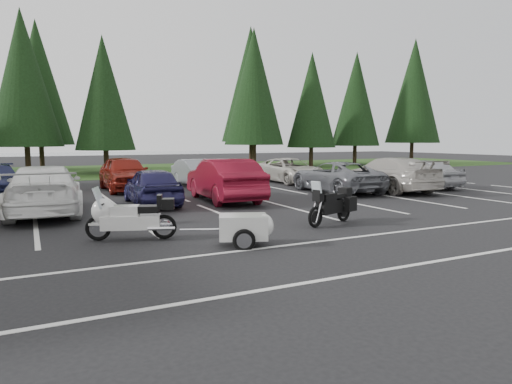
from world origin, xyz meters
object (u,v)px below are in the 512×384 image
Objects in this scene: car_near_5 at (224,180)px; car_near_8 at (422,173)px; car_far_3 at (198,173)px; car_near_4 at (152,186)px; car_near_6 at (336,177)px; car_near_7 at (389,174)px; car_far_2 at (125,173)px; car_near_3 at (44,190)px; cargo_trailer at (243,230)px; touring_motorcycle at (131,213)px; car_far_4 at (289,170)px; adventure_motorcycle at (330,202)px.

car_near_5 is 1.16× the size of car_near_8.
car_far_3 is (0.87, 5.61, -0.14)m from car_near_5.
car_near_5 is 5.67m from car_far_3.
car_near_6 is (8.49, 0.31, 0.01)m from car_near_4.
car_far_2 is at bearing -23.83° from car_near_7.
car_far_3 is (7.29, 6.09, -0.10)m from car_near_3.
touring_motorcycle is at bearing 162.73° from cargo_trailer.
touring_motorcycle is at bearing 74.37° from car_near_4.
car_near_3 is 7.84m from cargo_trailer.
car_far_4 reaches higher than touring_motorcycle.
car_far_4 is at bearing -45.75° from car_near_8.
touring_motorcycle is (-10.39, -5.96, -0.05)m from car_near_6.
car_far_4 is at bearing 46.35° from adventure_motorcycle.
car_near_7 is at bearing -41.20° from car_far_3.
car_near_6 is 1.21× the size of car_far_3.
car_far_2 reaches higher than car_near_6.
car_near_6 is at bearing 34.28° from adventure_motorcycle.
car_near_7 is 1.11× the size of car_far_4.
car_near_6 is at bearing -174.99° from car_near_4.
car_far_2 is at bearing 99.77° from touring_motorcycle.
car_near_4 is 2.81m from car_near_5.
car_near_8 is at bearing -165.94° from car_near_7.
car_near_7 is at bearing 165.87° from car_near_6.
car_near_6 is 11.97m from touring_motorcycle.
car_near_3 is 3.49× the size of cargo_trailer.
car_near_3 is 6.43m from car_near_5.
car_far_3 is at bearing -136.13° from car_near_3.
car_near_6 reaches higher than adventure_motorcycle.
car_near_3 reaches higher than car_far_3.
car_near_5 is 2.13× the size of touring_motorcycle.
car_near_5 is 3.22× the size of cargo_trailer.
car_far_2 is 11.96m from adventure_motorcycle.
car_near_5 is 7.29m from touring_motorcycle.
car_far_4 is (5.29, -0.25, -0.01)m from car_far_3.
car_near_5 is 7.76m from cargo_trailer.
car_far_4 is at bearing -146.64° from car_near_4.
car_near_6 is at bearing 49.50° from touring_motorcycle.
adventure_motorcycle is (-0.14, -11.65, -0.04)m from car_far_3.
car_near_6 reaches higher than cargo_trailer.
touring_motorcycle is at bearing -99.86° from car_far_2.
car_far_2 reaches higher than car_far_4.
car_near_8 is 11.32m from car_far_3.
adventure_motorcycle is at bearing -92.91° from car_far_3.
car_far_3 is at bearing 83.11° from touring_motorcycle.
car_near_3 is at bearing 141.34° from cargo_trailer.
adventure_motorcycle is (0.73, -6.04, -0.18)m from car_near_5.
car_near_5 reaches higher than car_near_8.
car_near_4 reaches higher than touring_motorcycle.
car_near_3 is 1.00× the size of car_near_7.
car_near_3 reaches higher than car_far_4.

